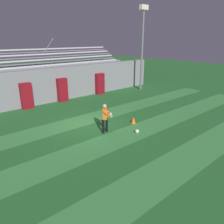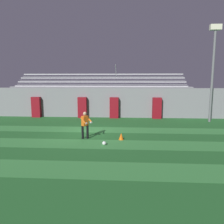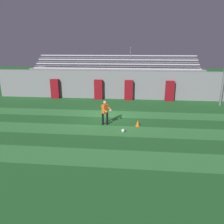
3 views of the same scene
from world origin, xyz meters
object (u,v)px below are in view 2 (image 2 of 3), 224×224
(padding_pillar_gate_left, at_px, (82,107))
(soccer_ball, at_px, (104,143))
(floodlight_pole, at_px, (213,62))
(traffic_cone, at_px, (121,136))
(padding_pillar_gate_right, at_px, (114,108))
(goalkeeper, at_px, (85,123))
(padding_pillar_far_left, at_px, (36,107))
(padding_pillar_far_right, at_px, (157,108))

(padding_pillar_gate_left, distance_m, soccer_ball, 9.13)
(floodlight_pole, relative_size, traffic_cone, 19.09)
(traffic_cone, bearing_deg, padding_pillar_gate_right, 96.32)
(padding_pillar_gate_right, relative_size, goalkeeper, 1.17)
(padding_pillar_far_left, height_order, goalkeeper, padding_pillar_far_left)
(padding_pillar_far_right, bearing_deg, padding_pillar_gate_right, 180.00)
(padding_pillar_gate_left, height_order, floodlight_pole, floodlight_pole)
(padding_pillar_gate_left, height_order, soccer_ball, padding_pillar_gate_left)
(soccer_ball, relative_size, traffic_cone, 0.52)
(padding_pillar_gate_right, relative_size, traffic_cone, 4.64)
(padding_pillar_gate_left, bearing_deg, soccer_ball, -71.29)
(padding_pillar_gate_left, height_order, padding_pillar_far_right, same)
(floodlight_pole, bearing_deg, padding_pillar_gate_left, 173.49)
(padding_pillar_gate_right, distance_m, traffic_cone, 7.53)
(padding_pillar_far_left, xyz_separation_m, traffic_cone, (8.31, -7.44, -0.76))
(padding_pillar_far_right, distance_m, traffic_cone, 8.12)
(padding_pillar_gate_left, bearing_deg, padding_pillar_gate_right, 0.00)
(goalkeeper, bearing_deg, soccer_ball, -44.48)
(goalkeeper, distance_m, traffic_cone, 2.33)
(padding_pillar_far_right, relative_size, goalkeeper, 1.17)
(goalkeeper, relative_size, soccer_ball, 7.59)
(padding_pillar_gate_right, bearing_deg, soccer_ball, -90.64)
(padding_pillar_gate_right, distance_m, floodlight_pole, 9.35)
(padding_pillar_gate_right, xyz_separation_m, goalkeeper, (-1.38, -7.35, -0.02))
(goalkeeper, bearing_deg, floodlight_pole, 32.01)
(padding_pillar_gate_right, xyz_separation_m, soccer_ball, (-0.10, -8.61, -0.86))
(padding_pillar_far_right, relative_size, soccer_ball, 8.85)
(padding_pillar_gate_left, xyz_separation_m, padding_pillar_gate_right, (3.01, 0.00, 0.00))
(padding_pillar_far_left, bearing_deg, traffic_cone, -41.85)
(padding_pillar_far_right, bearing_deg, floodlight_pole, -16.60)
(padding_pillar_gate_left, relative_size, floodlight_pole, 0.24)
(padding_pillar_far_right, xyz_separation_m, traffic_cone, (-3.15, -7.44, -0.76))
(padding_pillar_far_left, height_order, padding_pillar_far_right, same)
(padding_pillar_gate_left, relative_size, padding_pillar_far_left, 1.00)
(floodlight_pole, bearing_deg, padding_pillar_gate_right, 171.16)
(padding_pillar_gate_left, bearing_deg, traffic_cone, -62.74)
(padding_pillar_gate_left, height_order, padding_pillar_far_left, same)
(soccer_ball, xyz_separation_m, traffic_cone, (0.92, 1.16, 0.10))
(floodlight_pole, height_order, goalkeeper, floodlight_pole)
(padding_pillar_gate_left, distance_m, padding_pillar_gate_right, 3.01)
(traffic_cone, bearing_deg, goalkeeper, 177.48)
(padding_pillar_far_left, bearing_deg, floodlight_pole, -4.68)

